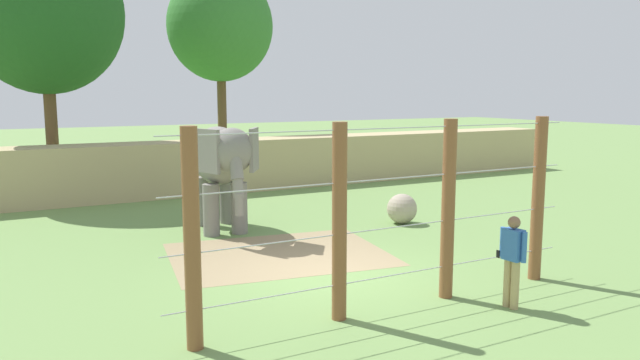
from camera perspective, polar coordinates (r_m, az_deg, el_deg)
name	(u,v)px	position (r m, az deg, el deg)	size (l,w,h in m)	color
ground_plane	(330,275)	(12.96, 0.92, -8.93)	(120.00, 120.00, 0.00)	#6B8E4C
dirt_patch	(279,254)	(14.60, -3.91, -6.95)	(5.02, 3.86, 0.01)	#937F5B
embankment_wall	(177,168)	(23.39, -13.30, 1.08)	(36.00, 1.80, 1.99)	tan
elephant	(221,161)	(16.81, -9.29, 1.73)	(1.83, 3.96, 2.95)	gray
enrichment_ball	(402,209)	(17.96, 7.71, -2.69)	(0.88, 0.88, 0.88)	tan
cable_fence	(395,216)	(10.74, 7.04, -3.36)	(8.21, 0.25, 3.35)	brown
zookeeper	(513,257)	(11.37, 17.63, -6.95)	(0.24, 0.58, 1.67)	tan
tree_left_of_centre	(44,13)	(24.70, -24.48, 14.08)	(5.56, 5.56, 9.59)	brown
tree_behind_wall	(220,26)	(30.49, -9.36, 14.05)	(5.07, 5.07, 9.65)	brown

